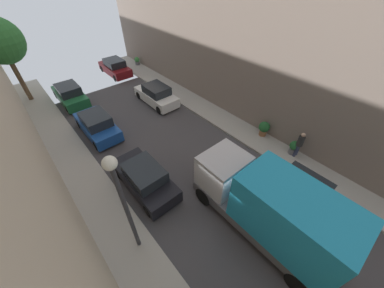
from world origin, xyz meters
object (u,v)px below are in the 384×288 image
(parked_car_left_2, at_px, (145,178))
(parked_car_left_4, at_px, (70,95))
(parked_car_right_2, at_px, (299,190))
(pedestrian, at_px, (299,144))
(parked_car_right_3, at_px, (156,95))
(potted_plant_4, at_px, (137,61))
(potted_plant_1, at_px, (264,128))
(delivery_truck, at_px, (270,207))
(lamp_post, at_px, (122,196))
(parked_car_left_3, at_px, (97,125))
(potted_plant_3, at_px, (294,147))
(parked_car_right_4, at_px, (115,68))

(parked_car_left_2, xyz_separation_m, parked_car_left_4, (0.00, 11.75, 0.00))
(parked_car_right_2, distance_m, pedestrian, 3.25)
(parked_car_right_3, bearing_deg, parked_car_right_2, -90.00)
(potted_plant_4, bearing_deg, pedestrian, -90.23)
(potted_plant_1, distance_m, potted_plant_4, 16.69)
(delivery_truck, distance_m, lamp_post, 5.79)
(parked_car_left_4, bearing_deg, parked_car_left_3, -90.00)
(parked_car_left_3, height_order, potted_plant_3, parked_car_left_3)
(parked_car_left_3, height_order, parked_car_right_3, same)
(parked_car_right_2, height_order, pedestrian, pedestrian)
(parked_car_right_3, height_order, delivery_truck, delivery_truck)
(delivery_truck, bearing_deg, lamp_post, 146.85)
(parked_car_left_3, relative_size, parked_car_left_4, 1.00)
(potted_plant_3, height_order, lamp_post, lamp_post)
(parked_car_left_4, bearing_deg, delivery_truck, -81.10)
(parked_car_left_3, bearing_deg, parked_car_right_2, -65.43)
(parked_car_right_4, xyz_separation_m, potted_plant_3, (2.81, -18.41, -0.08))
(parked_car_left_2, xyz_separation_m, delivery_truck, (2.70, -5.50, 1.07))
(parked_car_right_4, height_order, potted_plant_3, parked_car_right_4)
(parked_car_left_2, relative_size, potted_plant_3, 4.65)
(parked_car_right_4, distance_m, lamp_post, 18.82)
(parked_car_left_3, bearing_deg, potted_plant_4, 47.47)
(parked_car_left_2, relative_size, parked_car_right_2, 1.00)
(parked_car_right_3, distance_m, potted_plant_1, 9.01)
(parked_car_right_3, xyz_separation_m, delivery_truck, (-2.70, -12.49, 1.07))
(parked_car_left_2, distance_m, parked_car_left_4, 11.75)
(parked_car_left_2, distance_m, lamp_post, 4.27)
(potted_plant_1, height_order, potted_plant_3, potted_plant_1)
(potted_plant_4, bearing_deg, potted_plant_1, -89.77)
(parked_car_left_2, height_order, parked_car_left_3, same)
(lamp_post, bearing_deg, parked_car_left_3, 77.61)
(delivery_truck, xyz_separation_m, pedestrian, (5.49, 1.47, -0.71))
(potted_plant_1, bearing_deg, parked_car_left_4, 122.11)
(parked_car_right_4, distance_m, potted_plant_1, 16.39)
(potted_plant_4, bearing_deg, parked_car_right_2, -97.83)
(parked_car_right_3, xyz_separation_m, pedestrian, (2.79, -11.02, 0.35))
(parked_car_left_2, relative_size, lamp_post, 0.80)
(potted_plant_3, bearing_deg, parked_car_right_3, 104.59)
(pedestrian, xyz_separation_m, lamp_post, (-10.09, 1.53, 2.54))
(parked_car_left_2, bearing_deg, parked_car_left_3, 90.00)
(parked_car_right_4, height_order, pedestrian, pedestrian)
(parked_car_right_3, distance_m, potted_plant_4, 8.66)
(parked_car_left_3, xyz_separation_m, pedestrian, (8.19, -10.18, 0.35))
(potted_plant_1, bearing_deg, parked_car_left_2, 169.65)
(parked_car_left_2, distance_m, parked_car_right_2, 7.82)
(potted_plant_3, xyz_separation_m, lamp_post, (-10.11, 1.31, 2.98))
(parked_car_right_2, height_order, parked_car_right_3, same)
(delivery_truck, bearing_deg, potted_plant_3, 17.08)
(delivery_truck, bearing_deg, parked_car_left_2, 116.16)
(parked_car_right_4, relative_size, potted_plant_1, 4.06)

